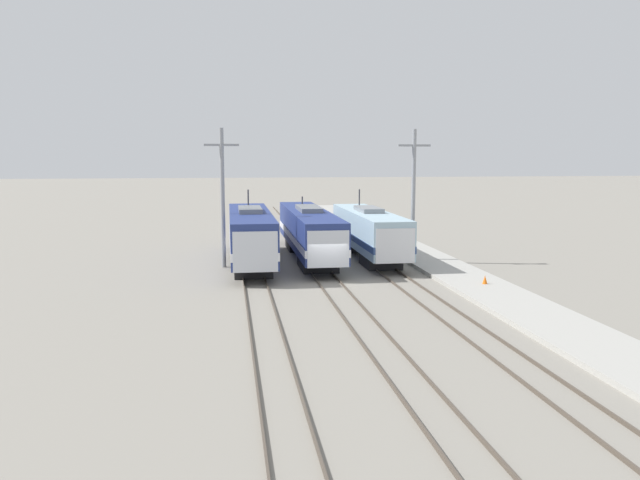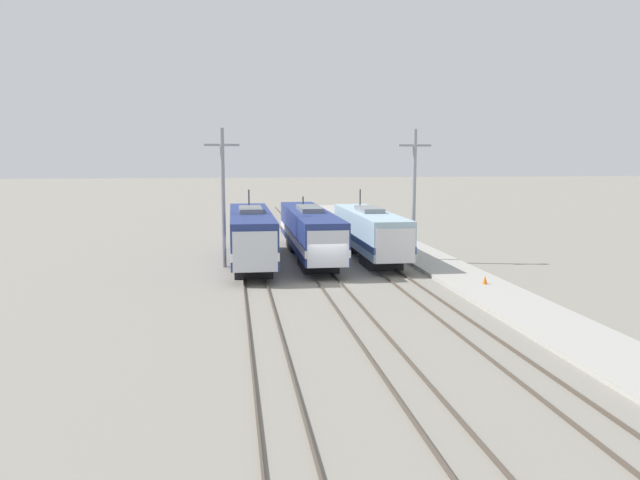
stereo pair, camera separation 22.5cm
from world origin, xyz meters
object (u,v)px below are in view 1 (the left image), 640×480
locomotive_center (310,232)px  traffic_cone (485,280)px  locomotive_far_right (370,233)px  catenary_tower_left (223,195)px  catenary_tower_right (413,194)px  locomotive_far_left (251,236)px

locomotive_center → traffic_cone: size_ratio=37.40×
locomotive_far_right → traffic_cone: bearing=-69.0°
traffic_cone → catenary_tower_left: bearing=148.5°
locomotive_center → catenary_tower_right: catenary_tower_right is taller
locomotive_center → catenary_tower_left: (-6.72, -2.79, 3.16)m
locomotive_far_left → locomotive_center: (4.72, 2.29, -0.08)m
traffic_cone → locomotive_far_left: bearing=143.7°
locomotive_far_left → catenary_tower_left: 3.70m
locomotive_center → traffic_cone: (9.29, -12.60, -1.60)m
locomotive_far_left → locomotive_center: 5.25m
locomotive_far_right → locomotive_center: bearing=171.5°
catenary_tower_right → traffic_cone: catenary_tower_right is taller
catenary_tower_left → catenary_tower_right: 14.31m
locomotive_center → locomotive_far_left: bearing=-154.1°
locomotive_center → locomotive_far_right: bearing=-8.5°
locomotive_center → traffic_cone: locomotive_center is taller
locomotive_far_left → locomotive_far_right: locomotive_far_left is taller
catenary_tower_left → catenary_tower_right: same height
locomotive_far_right → catenary_tower_right: 4.77m
traffic_cone → locomotive_center: bearing=126.4°
locomotive_far_left → traffic_cone: (14.02, -10.31, -1.68)m
catenary_tower_left → catenary_tower_right: (14.31, 0.00, 0.00)m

